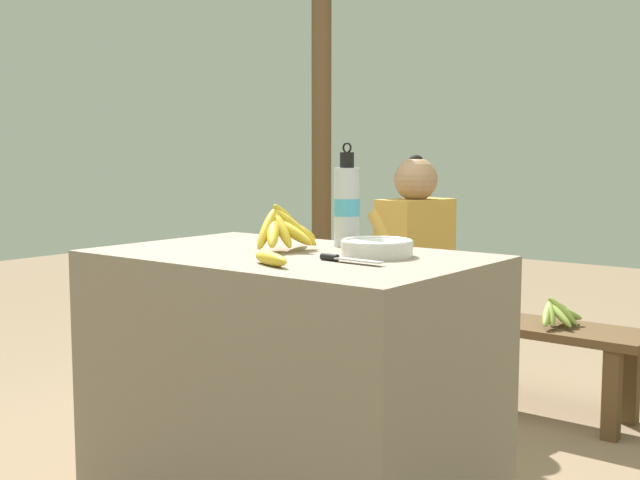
% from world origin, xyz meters
% --- Properties ---
extents(market_counter, '(1.14, 0.72, 0.80)m').
position_xyz_m(market_counter, '(0.00, 0.00, 0.40)').
color(market_counter, gray).
rests_on(market_counter, ground_plane).
extents(banana_bunch_ripe, '(0.18, 0.30, 0.15)m').
position_xyz_m(banana_bunch_ripe, '(-0.05, 0.04, 0.87)').
color(banana_bunch_ripe, '#4C381E').
rests_on(banana_bunch_ripe, market_counter).
extents(serving_bowl, '(0.21, 0.21, 0.05)m').
position_xyz_m(serving_bowl, '(0.24, 0.10, 0.83)').
color(serving_bowl, white).
rests_on(serving_bowl, market_counter).
extents(water_bottle, '(0.08, 0.08, 0.33)m').
position_xyz_m(water_bottle, '(0.03, 0.25, 0.93)').
color(water_bottle, silver).
rests_on(water_bottle, market_counter).
extents(loose_banana_front, '(0.17, 0.09, 0.04)m').
position_xyz_m(loose_banana_front, '(0.13, -0.23, 0.82)').
color(loose_banana_front, gold).
rests_on(loose_banana_front, market_counter).
extents(knife, '(0.21, 0.04, 0.02)m').
position_xyz_m(knife, '(0.24, -0.06, 0.81)').
color(knife, '#BCBCC1').
rests_on(knife, market_counter).
extents(wooden_bench, '(1.80, 0.32, 0.39)m').
position_xyz_m(wooden_bench, '(-0.23, 1.35, 0.33)').
color(wooden_bench, brown).
rests_on(wooden_bench, ground_plane).
extents(seated_vendor, '(0.44, 0.42, 1.09)m').
position_xyz_m(seated_vendor, '(-0.40, 1.32, 0.62)').
color(seated_vendor, '#232328').
rests_on(seated_vendor, ground_plane).
extents(banana_bunch_green, '(0.16, 0.29, 0.13)m').
position_xyz_m(banana_bunch_green, '(0.30, 1.35, 0.45)').
color(banana_bunch_green, '#4C381E').
rests_on(banana_bunch_green, wooden_bench).
extents(support_post_near, '(0.11, 0.11, 2.74)m').
position_xyz_m(support_post_near, '(-1.25, 1.78, 1.37)').
color(support_post_near, brown).
rests_on(support_post_near, ground_plane).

